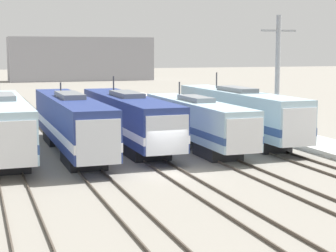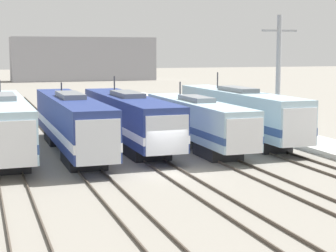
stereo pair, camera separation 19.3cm
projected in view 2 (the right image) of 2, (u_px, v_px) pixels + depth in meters
name	position (u px, v px, depth m)	size (l,w,h in m)	color
ground_plane	(172.00, 173.00, 34.00)	(400.00, 400.00, 0.00)	gray
rail_pair_far_left	(13.00, 183.00, 31.02)	(1.50, 120.00, 0.15)	#4C4238
rail_pair_center_left	(96.00, 177.00, 32.50)	(1.51, 120.00, 0.15)	#4C4238
rail_pair_center	(172.00, 172.00, 33.99)	(1.51, 120.00, 0.15)	#4C4238
rail_pair_center_right	(241.00, 166.00, 35.48)	(1.51, 120.00, 0.15)	#4C4238
rail_pair_far_right	(305.00, 162.00, 36.96)	(1.50, 120.00, 0.15)	#4C4238
locomotive_far_left	(4.00, 125.00, 38.73)	(3.00, 18.45, 5.15)	#232326
locomotive_center_left	(72.00, 123.00, 40.06)	(2.81, 19.53, 4.87)	black
locomotive_center	(129.00, 119.00, 43.01)	(3.06, 19.36, 5.23)	black
locomotive_center_right	(199.00, 122.00, 41.99)	(2.75, 16.36, 4.85)	#232326
locomotive_far_right	(240.00, 114.00, 45.74)	(2.85, 18.96, 5.45)	#232326
catenary_tower_right	(278.00, 78.00, 44.12)	(3.01, 0.39, 10.11)	gray
depot_building	(84.00, 59.00, 139.30)	(35.07, 9.13, 10.66)	gray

